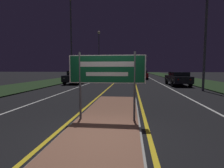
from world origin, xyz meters
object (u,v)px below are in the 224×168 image
object	(u,v)px
streetlight_left_near	(71,26)
car_receding_1	(142,74)
car_receding_0	(178,78)
streetlight_left_far	(99,45)
car_approaching_0	(76,77)
highway_sign	(107,72)

from	to	relation	value
streetlight_left_near	car_receding_1	xyz separation A→B (m)	(9.02, 7.99, -6.10)
car_receding_0	streetlight_left_far	bearing A→B (deg)	121.08
streetlight_left_far	car_receding_1	distance (m)	14.26
streetlight_left_near	car_approaching_0	bearing A→B (deg)	-54.08
highway_sign	car_approaching_0	size ratio (longest dim) A/B	0.54
car_approaching_0	streetlight_left_near	bearing A→B (deg)	125.92
car_receding_0	car_receding_1	distance (m)	10.85
car_receding_1	car_receding_0	bearing A→B (deg)	-73.34
car_receding_1	car_approaching_0	xyz separation A→B (m)	(-8.06, -9.32, -0.00)
highway_sign	car_receding_0	bearing A→B (deg)	67.02
streetlight_left_near	car_approaching_0	world-z (taller)	streetlight_left_near
car_receding_1	car_approaching_0	bearing A→B (deg)	-130.85
highway_sign	car_receding_0	size ratio (longest dim) A/B	0.52
streetlight_left_far	highway_sign	bearing A→B (deg)	-79.03
highway_sign	streetlight_left_near	world-z (taller)	streetlight_left_near
streetlight_left_far	car_receding_0	xyz separation A→B (m)	(11.94, -19.81, -6.07)
streetlight_left_near	car_receding_0	size ratio (longest dim) A/B	2.23
streetlight_left_near	streetlight_left_far	world-z (taller)	streetlight_left_near
streetlight_left_near	car_receding_1	bearing A→B (deg)	41.51
streetlight_left_near	car_receding_0	xyz separation A→B (m)	(12.13, -2.41, -6.11)
highway_sign	car_receding_1	size ratio (longest dim) A/B	0.54
highway_sign	car_receding_1	bearing A→B (deg)	84.05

